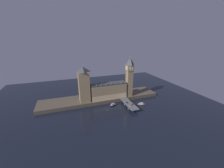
{
  "coord_description": "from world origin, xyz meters",
  "views": [
    {
      "loc": [
        -59.15,
        -192.13,
        111.74
      ],
      "look_at": [
        16.19,
        20.0,
        35.46
      ],
      "focal_mm": 22.0,
      "sensor_mm": 36.0,
      "label": 1
    }
  ],
  "objects_px": {
    "pedestrian_near_rail": "(130,107)",
    "street_lamp_far": "(122,98)",
    "street_lamp_mid": "(133,101)",
    "boat_upstream": "(113,105)",
    "car_northbound_trail": "(130,106)",
    "car_southbound_trail": "(129,102)",
    "street_lamp_near": "(130,106)",
    "boat_downstream": "(141,104)",
    "car_northbound_lead": "(127,102)",
    "victoria_tower": "(84,84)",
    "pedestrian_far_rail": "(123,101)",
    "clock_tower": "(129,76)",
    "car_southbound_lead": "(132,104)"
  },
  "relations": [
    {
      "from": "street_lamp_near",
      "to": "street_lamp_far",
      "type": "xyz_separation_m",
      "value": [
        0.0,
        29.44,
        -0.12
      ]
    },
    {
      "from": "boat_upstream",
      "to": "boat_downstream",
      "type": "relative_size",
      "value": 0.89
    },
    {
      "from": "victoria_tower",
      "to": "boat_upstream",
      "type": "relative_size",
      "value": 5.59
    },
    {
      "from": "car_southbound_trail",
      "to": "street_lamp_mid",
      "type": "bearing_deg",
      "value": -57.37
    },
    {
      "from": "victoria_tower",
      "to": "pedestrian_far_rail",
      "type": "bearing_deg",
      "value": -20.26
    },
    {
      "from": "pedestrian_near_rail",
      "to": "street_lamp_mid",
      "type": "height_order",
      "value": "street_lamp_mid"
    },
    {
      "from": "pedestrian_far_rail",
      "to": "street_lamp_mid",
      "type": "distance_m",
      "value": 17.34
    },
    {
      "from": "car_northbound_lead",
      "to": "street_lamp_far",
      "type": "xyz_separation_m",
      "value": [
        -3.32,
        11.57,
        3.14
      ]
    },
    {
      "from": "pedestrian_near_rail",
      "to": "pedestrian_far_rail",
      "type": "xyz_separation_m",
      "value": [
        -0.0,
        25.56,
        -0.1
      ]
    },
    {
      "from": "car_northbound_trail",
      "to": "street_lamp_mid",
      "type": "xyz_separation_m",
      "value": [
        9.16,
        9.47,
        3.41
      ]
    },
    {
      "from": "clock_tower",
      "to": "boat_upstream",
      "type": "bearing_deg",
      "value": -153.25
    },
    {
      "from": "street_lamp_far",
      "to": "boat_downstream",
      "type": "height_order",
      "value": "street_lamp_far"
    },
    {
      "from": "car_northbound_trail",
      "to": "car_southbound_trail",
      "type": "distance_m",
      "value": 15.78
    },
    {
      "from": "pedestrian_near_rail",
      "to": "boat_downstream",
      "type": "distance_m",
      "value": 32.33
    },
    {
      "from": "victoria_tower",
      "to": "car_southbound_lead",
      "type": "bearing_deg",
      "value": -29.71
    },
    {
      "from": "street_lamp_mid",
      "to": "boat_upstream",
      "type": "distance_m",
      "value": 34.6
    },
    {
      "from": "car_southbound_trail",
      "to": "street_lamp_far",
      "type": "relative_size",
      "value": 0.64
    },
    {
      "from": "car_northbound_lead",
      "to": "car_southbound_lead",
      "type": "relative_size",
      "value": 1.1
    },
    {
      "from": "car_southbound_lead",
      "to": "car_southbound_trail",
      "type": "distance_m",
      "value": 10.88
    },
    {
      "from": "car_southbound_trail",
      "to": "boat_downstream",
      "type": "height_order",
      "value": "car_southbound_trail"
    },
    {
      "from": "car_southbound_lead",
      "to": "car_southbound_trail",
      "type": "relative_size",
      "value": 1.02
    },
    {
      "from": "clock_tower",
      "to": "victoria_tower",
      "type": "height_order",
      "value": "clock_tower"
    },
    {
      "from": "pedestrian_near_rail",
      "to": "street_lamp_near",
      "type": "height_order",
      "value": "street_lamp_near"
    },
    {
      "from": "car_northbound_trail",
      "to": "car_southbound_trail",
      "type": "height_order",
      "value": "car_southbound_trail"
    },
    {
      "from": "car_southbound_trail",
      "to": "street_lamp_far",
      "type": "distance_m",
      "value": 13.6
    },
    {
      "from": "street_lamp_far",
      "to": "pedestrian_near_rail",
      "type": "bearing_deg",
      "value": -89.19
    },
    {
      "from": "car_northbound_trail",
      "to": "street_lamp_near",
      "type": "xyz_separation_m",
      "value": [
        -3.32,
        -5.25,
        3.35
      ]
    },
    {
      "from": "car_northbound_trail",
      "to": "street_lamp_near",
      "type": "bearing_deg",
      "value": -122.31
    },
    {
      "from": "car_northbound_lead",
      "to": "victoria_tower",
      "type": "bearing_deg",
      "value": 154.03
    },
    {
      "from": "victoria_tower",
      "to": "pedestrian_near_rail",
      "type": "xyz_separation_m",
      "value": [
        63.05,
        -48.82,
        -29.48
      ]
    },
    {
      "from": "pedestrian_far_rail",
      "to": "victoria_tower",
      "type": "bearing_deg",
      "value": 159.74
    },
    {
      "from": "car_northbound_trail",
      "to": "street_lamp_far",
      "type": "bearing_deg",
      "value": 97.81
    },
    {
      "from": "street_lamp_near",
      "to": "street_lamp_mid",
      "type": "xyz_separation_m",
      "value": [
        12.48,
        14.72,
        0.07
      ]
    },
    {
      "from": "street_lamp_near",
      "to": "boat_upstream",
      "type": "xyz_separation_m",
      "value": [
        -18.87,
        26.6,
        -8.49
      ]
    },
    {
      "from": "car_northbound_lead",
      "to": "street_lamp_far",
      "type": "height_order",
      "value": "street_lamp_far"
    },
    {
      "from": "pedestrian_far_rail",
      "to": "street_lamp_mid",
      "type": "relative_size",
      "value": 0.25
    },
    {
      "from": "pedestrian_near_rail",
      "to": "street_lamp_far",
      "type": "xyz_separation_m",
      "value": [
        -0.4,
        28.27,
        2.92
      ]
    },
    {
      "from": "car_northbound_trail",
      "to": "pedestrian_near_rail",
      "type": "distance_m",
      "value": 5.02
    },
    {
      "from": "pedestrian_near_rail",
      "to": "boat_upstream",
      "type": "bearing_deg",
      "value": 127.16
    },
    {
      "from": "street_lamp_mid",
      "to": "street_lamp_far",
      "type": "relative_size",
      "value": 1.05
    },
    {
      "from": "street_lamp_near",
      "to": "street_lamp_mid",
      "type": "bearing_deg",
      "value": 49.71
    },
    {
      "from": "pedestrian_near_rail",
      "to": "street_lamp_far",
      "type": "bearing_deg",
      "value": 90.81
    },
    {
      "from": "car_northbound_lead",
      "to": "car_southbound_lead",
      "type": "bearing_deg",
      "value": -56.57
    },
    {
      "from": "street_lamp_mid",
      "to": "street_lamp_far",
      "type": "bearing_deg",
      "value": 130.29
    },
    {
      "from": "clock_tower",
      "to": "car_southbound_lead",
      "type": "xyz_separation_m",
      "value": [
        -11.4,
        -37.45,
        -38.29
      ]
    },
    {
      "from": "car_northbound_trail",
      "to": "pedestrian_far_rail",
      "type": "relative_size",
      "value": 2.65
    },
    {
      "from": "pedestrian_near_rail",
      "to": "street_lamp_far",
      "type": "height_order",
      "value": "street_lamp_far"
    },
    {
      "from": "pedestrian_near_rail",
      "to": "car_southbound_trail",
      "type": "bearing_deg",
      "value": 64.94
    },
    {
      "from": "victoria_tower",
      "to": "car_southbound_trail",
      "type": "height_order",
      "value": "victoria_tower"
    },
    {
      "from": "clock_tower",
      "to": "pedestrian_near_rail",
      "type": "bearing_deg",
      "value": -114.0
    }
  ]
}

